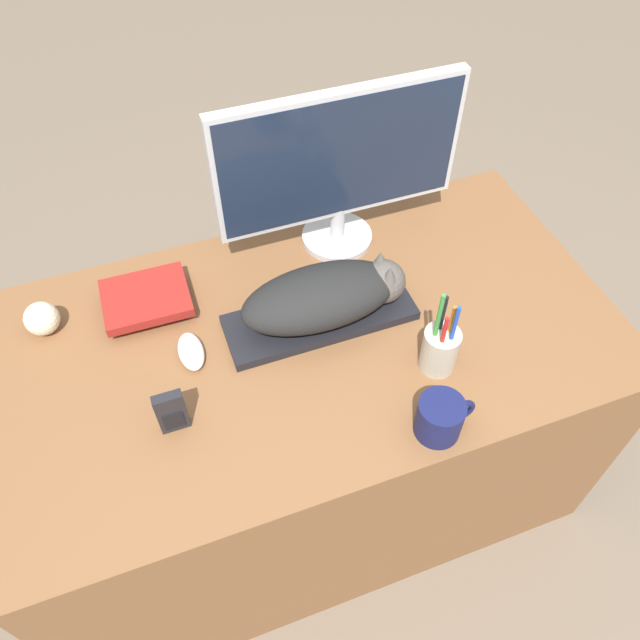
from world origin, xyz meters
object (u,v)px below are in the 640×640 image
Objects in this scene: monitor at (339,163)px; coffee_mug at (441,418)px; keyboard at (320,317)px; pen_cup at (440,348)px; cat at (329,295)px; computer_mouse at (191,351)px; book_stack at (146,299)px; baseball at (42,319)px; phone at (172,412)px.

coffee_mug is (-0.01, -0.59, -0.19)m from monitor.
pen_cup is (0.20, -0.20, 0.05)m from keyboard.
cat is at bearing 130.54° from pen_cup.
cat is 1.69× the size of pen_cup.
computer_mouse is 0.47× the size of pen_cup.
book_stack is at bearing -172.93° from monitor.
monitor reaches higher than keyboard.
book_stack is (-0.39, 0.18, -0.06)m from cat.
coffee_mug is 0.63× the size of book_stack.
baseball is 0.70× the size of phone.
computer_mouse is 0.18m from phone.
phone is (-0.07, -0.16, 0.04)m from computer_mouse.
cat is 0.42m from phone.
keyboard is 0.63m from baseball.
baseball is at bearing 153.48° from pen_cup.
computer_mouse is (-0.32, 0.00, -0.07)m from cat.
computer_mouse is at bearing -151.42° from monitor.
phone is 0.55× the size of book_stack.
pen_cup is 0.88m from baseball.
keyboard is at bearing 109.76° from coffee_mug.
monitor is 2.62× the size of pen_cup.
coffee_mug reaches higher than baseball.
monitor is 0.76m from baseball.
phone is at bearing -112.77° from computer_mouse.
baseball is (-0.73, -0.05, -0.20)m from monitor.
cat is at bearing 106.63° from coffee_mug.
pen_cup reaches higher than phone.
phone reaches higher than computer_mouse.
baseball is (-0.79, 0.39, -0.02)m from pen_cup.
cat is 0.37m from coffee_mug.
baseball is (-0.60, 0.19, 0.03)m from keyboard.
book_stack is (-0.50, -0.06, -0.21)m from monitor.
book_stack is at bearing 110.24° from computer_mouse.
computer_mouse reaches higher than keyboard.
coffee_mug is at bearing -47.14° from book_stack.
coffee_mug is (0.10, -0.35, -0.04)m from cat.
book_stack is at bearing 145.62° from pen_cup.
pen_cup reaches higher than book_stack.
monitor is 5.54× the size of computer_mouse.
computer_mouse is at bearing -32.32° from baseball.
coffee_mug reaches higher than book_stack.
book_stack is (-0.06, 0.18, 0.01)m from computer_mouse.
baseball is at bearing 177.32° from book_stack.
cat is 3.08× the size of coffee_mug.
pen_cup reaches higher than cat.
monitor is 4.76× the size of coffee_mug.
phone is at bearing -57.30° from baseball.
book_stack is at bearing 89.26° from phone.
pen_cup is 2.06× the size of phone.
baseball is 0.23m from book_stack.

